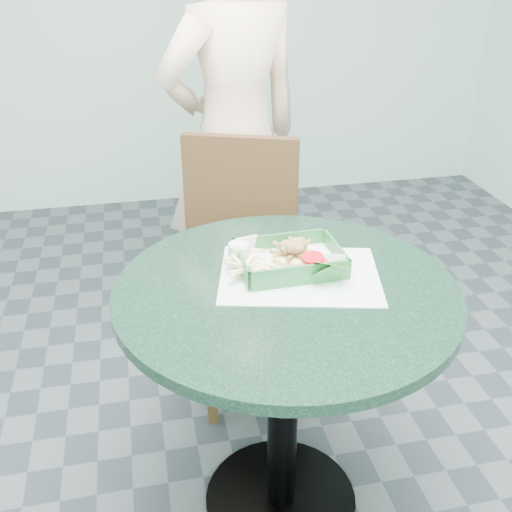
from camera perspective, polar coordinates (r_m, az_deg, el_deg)
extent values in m
cube|color=#303335|center=(2.00, 2.34, -22.21)|extent=(4.00, 5.00, 0.02)
cylinder|color=black|center=(1.99, 2.35, -22.03)|extent=(0.46, 0.46, 0.02)
cylinder|color=black|center=(1.72, 2.59, -14.10)|extent=(0.09, 0.09, 0.70)
cylinder|color=black|center=(1.51, 2.88, -4.04)|extent=(0.86, 0.86, 0.03)
cube|color=#472919|center=(2.13, -0.46, -2.56)|extent=(0.41, 0.41, 0.04)
cube|color=#472919|center=(2.18, -1.48, 5.57)|extent=(0.41, 0.04, 0.46)
cube|color=#472919|center=(2.10, -4.28, -11.05)|extent=(0.04, 0.04, 0.43)
cube|color=#472919|center=(2.16, 5.23, -9.79)|extent=(0.04, 0.04, 0.43)
cube|color=#472919|center=(2.38, -5.51, -5.74)|extent=(0.04, 0.04, 0.43)
cube|color=#472919|center=(2.43, 2.83, -4.79)|extent=(0.04, 0.04, 0.43)
imported|color=beige|center=(2.32, -2.08, 13.41)|extent=(0.81, 0.66, 1.90)
cube|color=silver|center=(1.55, 4.13, -2.44)|extent=(0.46, 0.39, 0.00)
cube|color=#22652F|center=(1.57, 3.16, -1.59)|extent=(0.26, 0.19, 0.01)
cube|color=white|center=(1.57, 3.17, -1.40)|extent=(0.25, 0.18, 0.00)
cube|color=#22652F|center=(1.64, 2.35, 0.80)|extent=(0.26, 0.01, 0.05)
cube|color=#22652F|center=(1.48, 4.11, -2.43)|extent=(0.26, 0.01, 0.05)
cube|color=#22652F|center=(1.60, 7.66, -0.26)|extent=(0.01, 0.19, 0.05)
cube|color=#22652F|center=(1.54, -1.47, -1.22)|extent=(0.01, 0.19, 0.05)
cylinder|color=#E8C67A|center=(1.58, 3.57, -0.76)|extent=(0.11, 0.11, 0.02)
cylinder|color=white|center=(1.57, -1.60, 0.10)|extent=(0.06, 0.06, 0.03)
cylinder|color=silver|center=(1.56, -1.61, 0.61)|extent=(0.05, 0.05, 0.00)
cylinder|color=silver|center=(1.53, 5.47, -1.83)|extent=(0.07, 0.07, 0.02)
torus|color=beige|center=(1.52, 5.50, -1.33)|extent=(0.06, 0.06, 0.01)
cylinder|color=red|center=(1.51, 5.51, -1.03)|extent=(0.06, 0.06, 0.01)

